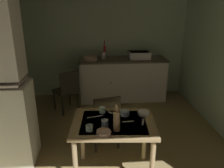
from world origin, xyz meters
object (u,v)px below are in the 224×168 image
object	(u,v)px
mixing_bowl_counter	(91,58)
dining_table	(114,130)
serving_bowl_wide	(143,113)
teacup_mint	(105,123)
sink_basin	(139,55)
chair_far_side	(105,119)
glass_bottle	(117,120)
hand_pump	(105,51)
chair_by_counter	(67,90)

from	to	relation	value
mixing_bowl_counter	dining_table	size ratio (longest dim) A/B	0.28
serving_bowl_wide	teacup_mint	xyz separation A→B (m)	(-0.49, -0.23, 0.01)
sink_basin	teacup_mint	world-z (taller)	sink_basin
sink_basin	serving_bowl_wide	world-z (taller)	sink_basin
mixing_bowl_counter	teacup_mint	size ratio (longest dim) A/B	3.57
chair_far_side	glass_bottle	size ratio (longest dim) A/B	2.79
sink_basin	glass_bottle	world-z (taller)	sink_basin
sink_basin	hand_pump	distance (m)	0.74
sink_basin	chair_by_counter	distance (m)	1.69
hand_pump	chair_far_side	xyz separation A→B (m)	(-0.09, -1.85, -0.62)
mixing_bowl_counter	sink_basin	bearing A→B (deg)	2.77
chair_by_counter	teacup_mint	size ratio (longest dim) A/B	10.77
mixing_bowl_counter	chair_by_counter	xyz separation A→B (m)	(-0.46, -0.53, -0.49)
dining_table	serving_bowl_wide	world-z (taller)	serving_bowl_wide
sink_basin	teacup_mint	xyz separation A→B (m)	(-0.86, -2.49, -0.21)
hand_pump	mixing_bowl_counter	size ratio (longest dim) A/B	1.39
hand_pump	dining_table	distance (m)	2.49
serving_bowl_wide	glass_bottle	size ratio (longest dim) A/B	0.46
sink_basin	glass_bottle	distance (m)	2.70
sink_basin	hand_pump	world-z (taller)	hand_pump
mixing_bowl_counter	chair_far_side	world-z (taller)	mixing_bowl_counter
dining_table	chair_far_side	size ratio (longest dim) A/B	1.20
hand_pump	glass_bottle	world-z (taller)	hand_pump
dining_table	chair_far_side	xyz separation A→B (m)	(-0.07, 0.60, -0.18)
chair_by_counter	hand_pump	bearing A→B (deg)	39.36
dining_table	glass_bottle	size ratio (longest dim) A/B	3.36
mixing_bowl_counter	serving_bowl_wide	distance (m)	2.31
dining_table	chair_far_side	world-z (taller)	chair_far_side
chair_by_counter	sink_basin	bearing A→B (deg)	21.16
hand_pump	serving_bowl_wide	distance (m)	2.35
chair_far_side	teacup_mint	xyz separation A→B (m)	(-0.03, -0.68, 0.32)
mixing_bowl_counter	dining_table	bearing A→B (deg)	-83.17
chair_far_side	serving_bowl_wide	size ratio (longest dim) A/B	6.10
chair_by_counter	serving_bowl_wide	xyz separation A→B (m)	(1.12, -1.68, 0.31)
sink_basin	dining_table	world-z (taller)	sink_basin
mixing_bowl_counter	glass_bottle	bearing A→B (deg)	-83.33
mixing_bowl_counter	dining_table	distance (m)	2.40
sink_basin	chair_by_counter	size ratio (longest dim) A/B	0.52
sink_basin	mixing_bowl_counter	xyz separation A→B (m)	(-1.04, -0.05, -0.04)
sink_basin	hand_pump	xyz separation A→B (m)	(-0.73, 0.05, 0.09)
chair_by_counter	mixing_bowl_counter	bearing A→B (deg)	49.00
chair_far_side	chair_by_counter	bearing A→B (deg)	118.67
chair_far_side	hand_pump	bearing A→B (deg)	87.22
dining_table	teacup_mint	distance (m)	0.20
mixing_bowl_counter	glass_bottle	world-z (taller)	glass_bottle
hand_pump	chair_by_counter	distance (m)	1.16
hand_pump	chair_by_counter	xyz separation A→B (m)	(-0.76, -0.62, -0.62)
sink_basin	glass_bottle	xyz separation A→B (m)	(-0.74, -2.60, -0.12)
dining_table	chair_far_side	bearing A→B (deg)	96.75
sink_basin	serving_bowl_wide	xyz separation A→B (m)	(-0.37, -2.25, -0.22)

